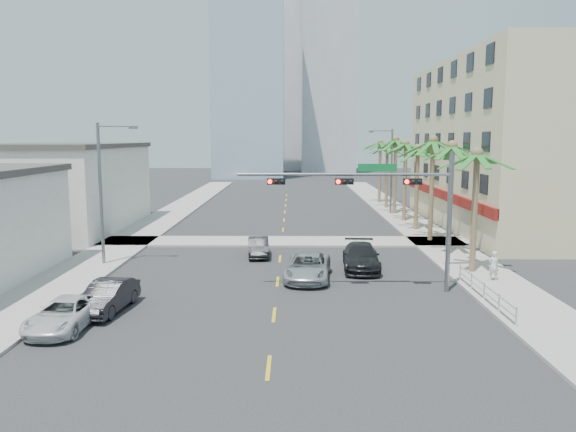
% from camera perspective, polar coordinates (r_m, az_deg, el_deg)
% --- Properties ---
extents(ground, '(260.00, 260.00, 0.00)m').
position_cam_1_polar(ground, '(22.43, -1.77, -13.15)').
color(ground, '#262628').
rests_on(ground, ground).
extents(sidewalk_right, '(4.00, 120.00, 0.15)m').
position_cam_1_polar(sidewalk_right, '(43.15, 15.47, -3.02)').
color(sidewalk_right, gray).
rests_on(sidewalk_right, ground).
extents(sidewalk_left, '(4.00, 120.00, 0.15)m').
position_cam_1_polar(sidewalk_left, '(43.62, -16.69, -2.95)').
color(sidewalk_left, gray).
rests_on(sidewalk_left, ground).
extents(sidewalk_cross, '(80.00, 4.00, 0.15)m').
position_cam_1_polar(sidewalk_cross, '(43.65, -0.65, -2.60)').
color(sidewalk_cross, gray).
rests_on(sidewalk_cross, ground).
extents(building_right, '(15.25, 28.00, 15.00)m').
position_cam_1_polar(building_right, '(55.13, 23.20, 6.72)').
color(building_right, beige).
rests_on(building_right, ground).
extents(building_left_far, '(11.00, 18.00, 7.20)m').
position_cam_1_polar(building_left_far, '(53.16, -22.05, 2.55)').
color(building_left_far, beige).
rests_on(building_left_far, ground).
extents(tower_far_left, '(14.00, 14.00, 48.00)m').
position_cam_1_polar(tower_far_left, '(117.33, -4.00, 15.74)').
color(tower_far_left, '#99B2C6').
rests_on(tower_far_left, ground).
extents(tower_far_right, '(12.00, 12.00, 60.00)m').
position_cam_1_polar(tower_far_right, '(132.98, 4.18, 17.43)').
color(tower_far_right, '#ADADB2').
rests_on(tower_far_right, ground).
extents(tower_far_center, '(16.00, 16.00, 42.00)m').
position_cam_1_polar(tower_far_center, '(146.53, -1.06, 13.02)').
color(tower_far_center, '#ADADB2').
rests_on(tower_far_center, ground).
extents(traffic_signal_mast, '(11.12, 0.54, 7.20)m').
position_cam_1_polar(traffic_signal_mast, '(29.43, 10.14, 1.96)').
color(traffic_signal_mast, slate).
rests_on(traffic_signal_mast, ground).
extents(palm_tree_0, '(4.80, 4.80, 7.80)m').
position_cam_1_polar(palm_tree_0, '(34.63, 18.67, 5.90)').
color(palm_tree_0, brown).
rests_on(palm_tree_0, ground).
extents(palm_tree_1, '(4.80, 4.80, 8.16)m').
position_cam_1_polar(palm_tree_1, '(39.60, 16.35, 6.71)').
color(palm_tree_1, brown).
rests_on(palm_tree_1, ground).
extents(palm_tree_2, '(4.80, 4.80, 8.52)m').
position_cam_1_polar(palm_tree_2, '(44.62, 14.54, 7.33)').
color(palm_tree_2, brown).
rests_on(palm_tree_2, ground).
extents(palm_tree_3, '(4.80, 4.80, 7.80)m').
position_cam_1_polar(palm_tree_3, '(49.69, 13.06, 6.61)').
color(palm_tree_3, brown).
rests_on(palm_tree_3, ground).
extents(palm_tree_4, '(4.80, 4.80, 8.16)m').
position_cam_1_polar(palm_tree_4, '(54.78, 11.89, 7.12)').
color(palm_tree_4, brown).
rests_on(palm_tree_4, ground).
extents(palm_tree_5, '(4.80, 4.80, 8.52)m').
position_cam_1_polar(palm_tree_5, '(59.88, 10.92, 7.53)').
color(palm_tree_5, brown).
rests_on(palm_tree_5, ground).
extents(palm_tree_6, '(4.80, 4.80, 7.80)m').
position_cam_1_polar(palm_tree_6, '(65.01, 10.07, 6.96)').
color(palm_tree_6, brown).
rests_on(palm_tree_6, ground).
extents(palm_tree_7, '(4.80, 4.80, 8.16)m').
position_cam_1_polar(palm_tree_7, '(70.14, 9.37, 7.33)').
color(palm_tree_7, brown).
rests_on(palm_tree_7, ground).
extents(streetlight_left, '(2.55, 0.25, 9.00)m').
position_cam_1_polar(streetlight_left, '(36.99, -18.23, 2.88)').
color(streetlight_left, slate).
rests_on(streetlight_left, ground).
extents(streetlight_right, '(2.55, 0.25, 9.00)m').
position_cam_1_polar(streetlight_right, '(59.85, 10.28, 4.94)').
color(streetlight_right, slate).
rests_on(streetlight_right, ground).
extents(guardrail, '(0.08, 8.08, 1.00)m').
position_cam_1_polar(guardrail, '(29.46, 19.32, -7.05)').
color(guardrail, silver).
rests_on(guardrail, ground).
extents(car_parked_mid, '(1.99, 4.53, 1.45)m').
position_cam_1_polar(car_parked_mid, '(27.77, -17.86, -7.78)').
color(car_parked_mid, black).
rests_on(car_parked_mid, ground).
extents(car_parked_far, '(2.31, 4.69, 1.28)m').
position_cam_1_polar(car_parked_far, '(25.98, -21.78, -9.25)').
color(car_parked_far, silver).
rests_on(car_parked_far, ground).
extents(car_lane_left, '(1.68, 4.01, 1.29)m').
position_cam_1_polar(car_lane_left, '(38.52, -3.03, -3.17)').
color(car_lane_left, black).
rests_on(car_lane_left, ground).
extents(car_lane_center, '(2.97, 5.52, 1.47)m').
position_cam_1_polar(car_lane_center, '(32.26, 2.02, -5.19)').
color(car_lane_center, silver).
rests_on(car_lane_center, ground).
extents(car_lane_right, '(2.50, 5.49, 1.56)m').
position_cam_1_polar(car_lane_right, '(35.00, 7.43, -4.14)').
color(car_lane_right, black).
rests_on(car_lane_right, ground).
extents(pedestrian, '(0.64, 0.45, 1.67)m').
position_cam_1_polar(pedestrian, '(33.51, 20.16, -4.75)').
color(pedestrian, silver).
rests_on(pedestrian, sidewalk_right).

